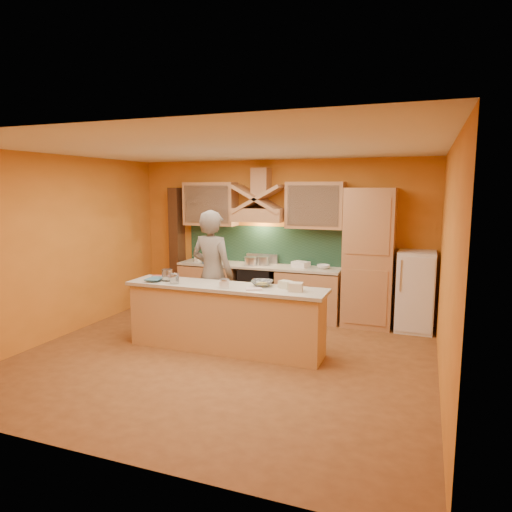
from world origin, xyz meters
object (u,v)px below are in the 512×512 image
at_px(fridge, 415,291).
at_px(kitchen_scale, 224,284).
at_px(mixing_bowl, 262,283).
at_px(stove, 258,290).
at_px(person, 212,274).

bearing_deg(fridge, kitchen_scale, -139.70).
bearing_deg(mixing_bowl, stove, 111.86).
xyz_separation_m(person, kitchen_scale, (0.50, -0.65, 0.01)).
bearing_deg(stove, mixing_bowl, -68.14).
height_order(fridge, kitchen_scale, fridge).
relative_size(stove, fridge, 0.69).
xyz_separation_m(fridge, kitchen_scale, (-2.43, -2.06, 0.35)).
xyz_separation_m(stove, mixing_bowl, (0.71, -1.76, 0.53)).
bearing_deg(person, kitchen_scale, 136.76).
xyz_separation_m(kitchen_scale, mixing_bowl, (0.44, 0.30, -0.02)).
distance_m(stove, kitchen_scale, 2.15).
height_order(person, kitchen_scale, person).
bearing_deg(mixing_bowl, person, 159.74).
bearing_deg(kitchen_scale, person, 105.95).
xyz_separation_m(fridge, person, (-2.93, -1.42, 0.34)).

